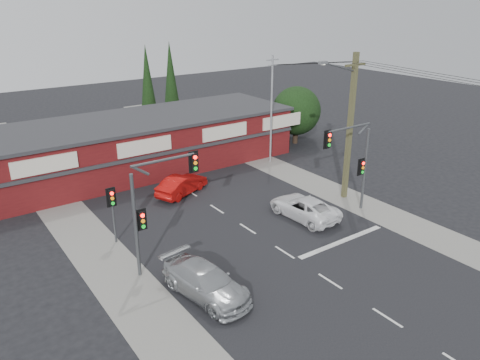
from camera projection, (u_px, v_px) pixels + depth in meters
ground at (278, 248)px, 26.36m from camera, size 120.00×120.00×0.00m
road_strip at (229, 217)px, 30.16m from camera, size 14.00×70.00×0.01m
verge_left at (100, 256)px, 25.59m from camera, size 3.00×70.00×0.02m
verge_right at (324, 188)px, 34.73m from camera, size 3.00×70.00×0.02m
stop_line at (342, 241)px, 27.09m from camera, size 6.50×0.35×0.01m
white_suv at (304, 207)px, 29.89m from camera, size 2.55×5.08×1.38m
silver_suv at (206, 282)px, 21.95m from camera, size 2.82×5.34×1.47m
red_sedan at (182, 185)px, 33.47m from camera, size 4.55×3.12×1.42m
lane_dashes at (232, 218)px, 29.93m from camera, size 0.12×46.99×0.01m
shop_building at (136, 144)px, 37.98m from camera, size 27.30×8.40×4.22m
tree_cluster at (295, 113)px, 44.96m from camera, size 5.90×5.10×5.50m
conifer_near at (148, 85)px, 44.52m from camera, size 1.80×1.80×9.25m
conifer_far at (171, 79)px, 47.93m from camera, size 1.80×1.80×9.25m
traffic_mast_left at (154, 199)px, 23.00m from camera, size 3.77×0.27×5.97m
traffic_mast_right at (354, 155)px, 29.38m from camera, size 3.96×0.27×5.97m
pedestal_signal at (112, 204)px, 26.19m from camera, size 0.55×0.27×3.38m
utility_pole at (349, 123)px, 31.17m from camera, size 4.38×0.59×10.00m
steel_pole at (271, 108)px, 38.62m from camera, size 1.20×0.16×9.00m
power_lines at (431, 79)px, 25.75m from camera, size 2.01×29.00×1.22m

